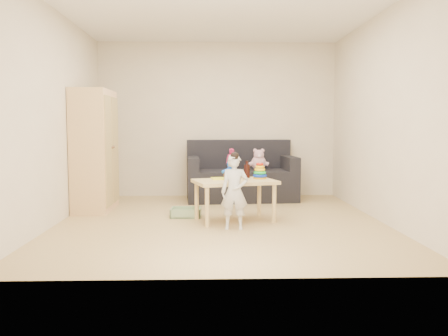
{
  "coord_description": "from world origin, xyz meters",
  "views": [
    {
      "loc": [
        -0.14,
        -5.84,
        1.18
      ],
      "look_at": [
        0.05,
        0.25,
        0.65
      ],
      "focal_mm": 38.0,
      "sensor_mm": 36.0,
      "label": 1
    }
  ],
  "objects_px": {
    "toddler": "(235,193)",
    "play_table": "(235,200)",
    "wardrobe": "(95,151)",
    "sofa": "(241,185)"
  },
  "relations": [
    {
      "from": "play_table",
      "to": "wardrobe",
      "type": "bearing_deg",
      "value": 156.51
    },
    {
      "from": "toddler",
      "to": "wardrobe",
      "type": "bearing_deg",
      "value": 150.04
    },
    {
      "from": "wardrobe",
      "to": "play_table",
      "type": "bearing_deg",
      "value": -23.49
    },
    {
      "from": "wardrobe",
      "to": "sofa",
      "type": "distance_m",
      "value": 2.38
    },
    {
      "from": "sofa",
      "to": "toddler",
      "type": "distance_m",
      "value": 2.21
    },
    {
      "from": "play_table",
      "to": "sofa",
      "type": "bearing_deg",
      "value": 83.36
    },
    {
      "from": "wardrobe",
      "to": "toddler",
      "type": "relative_size",
      "value": 2.0
    },
    {
      "from": "toddler",
      "to": "play_table",
      "type": "bearing_deg",
      "value": 91.4
    },
    {
      "from": "sofa",
      "to": "play_table",
      "type": "bearing_deg",
      "value": -100.28
    },
    {
      "from": "sofa",
      "to": "play_table",
      "type": "xyz_separation_m",
      "value": [
        -0.2,
        -1.71,
        0.01
      ]
    }
  ]
}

